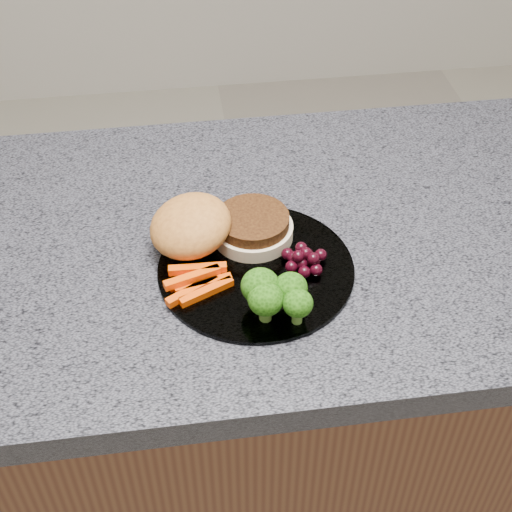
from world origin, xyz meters
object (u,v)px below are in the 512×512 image
(island_cabinet, at_px, (314,417))
(grape_bunch, at_px, (304,259))
(plate, at_px, (256,269))
(burger, at_px, (213,229))

(island_cabinet, bearing_deg, grape_bunch, -125.35)
(plate, xyz_separation_m, grape_bunch, (0.06, -0.01, 0.01))
(island_cabinet, bearing_deg, burger, -173.76)
(grape_bunch, bearing_deg, burger, 151.65)
(island_cabinet, xyz_separation_m, grape_bunch, (-0.06, -0.08, 0.49))
(burger, bearing_deg, island_cabinet, -16.45)
(plate, distance_m, burger, 0.08)
(burger, relative_size, grape_bunch, 3.81)
(island_cabinet, distance_m, plate, 0.49)
(island_cabinet, height_order, grape_bunch, grape_bunch)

